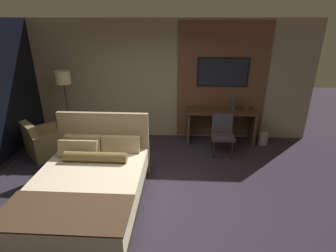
# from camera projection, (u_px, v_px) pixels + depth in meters

# --- Properties ---
(ground_plane) EXTENTS (16.00, 16.00, 0.00)m
(ground_plane) POSITION_uv_depth(u_px,v_px,m) (146.00, 198.00, 4.36)
(ground_plane) COLOR #28232D
(wall_back_tv_panel) EXTENTS (7.20, 0.09, 2.80)m
(wall_back_tv_panel) POSITION_uv_depth(u_px,v_px,m) (166.00, 81.00, 6.22)
(wall_back_tv_panel) COLOR gray
(wall_back_tv_panel) RESTS_ON ground_plane
(bed) EXTENTS (1.66, 2.24, 1.21)m
(bed) POSITION_uv_depth(u_px,v_px,m) (88.00, 187.00, 4.09)
(bed) COLOR #33281E
(bed) RESTS_ON ground_plane
(desk) EXTENTS (1.58, 0.54, 0.80)m
(desk) POSITION_uv_depth(u_px,v_px,m) (220.00, 121.00, 6.21)
(desk) COLOR #422D1E
(desk) RESTS_ON ground_plane
(tv) EXTENTS (1.17, 0.04, 0.66)m
(tv) POSITION_uv_depth(u_px,v_px,m) (223.00, 72.00, 6.00)
(tv) COLOR black
(desk_chair) EXTENTS (0.49, 0.48, 0.88)m
(desk_chair) POSITION_uv_depth(u_px,v_px,m) (222.00, 131.00, 5.66)
(desk_chair) COLOR #38333D
(desk_chair) RESTS_ON ground_plane
(armchair_by_window) EXTENTS (1.04, 1.04, 0.81)m
(armchair_by_window) POSITION_uv_depth(u_px,v_px,m) (46.00, 143.00, 5.68)
(armchair_by_window) COLOR olive
(armchair_by_window) RESTS_ON ground_plane
(floor_lamp) EXTENTS (0.34, 0.34, 1.71)m
(floor_lamp) POSITION_uv_depth(u_px,v_px,m) (64.00, 83.00, 5.84)
(floor_lamp) COLOR #282623
(floor_lamp) RESTS_ON ground_plane
(vase_tall) EXTENTS (0.12, 0.12, 0.42)m
(vase_tall) POSITION_uv_depth(u_px,v_px,m) (234.00, 101.00, 6.06)
(vase_tall) COLOR #333338
(vase_tall) RESTS_ON desk
(vase_short) EXTENTS (0.11, 0.11, 0.21)m
(vase_short) POSITION_uv_depth(u_px,v_px,m) (247.00, 106.00, 6.09)
(vase_short) COLOR #333338
(vase_short) RESTS_ON desk
(waste_bin) EXTENTS (0.22, 0.22, 0.28)m
(waste_bin) POSITION_uv_depth(u_px,v_px,m) (263.00, 139.00, 6.20)
(waste_bin) COLOR gray
(waste_bin) RESTS_ON ground_plane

